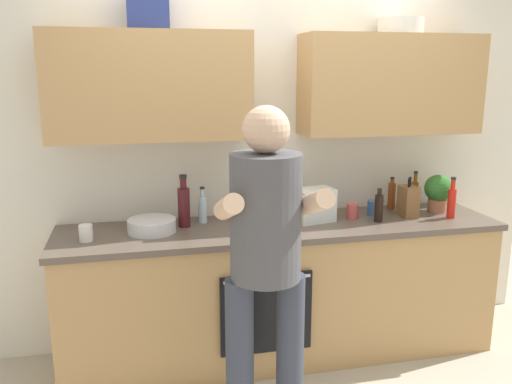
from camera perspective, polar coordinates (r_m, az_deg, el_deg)
ground_plane at (r=3.77m, az=2.67°, el=-16.79°), size 12.00×12.00×0.00m
back_wall_unit at (r=3.55m, az=1.73°, el=7.03°), size 4.00×0.38×2.50m
counter at (r=3.57m, az=2.75°, el=-10.49°), size 2.84×0.67×0.90m
person_standing at (r=2.55m, az=1.06°, el=-6.58°), size 0.49×0.45×1.72m
bottle_oil at (r=3.44m, az=-0.14°, el=-1.87°), size 0.06×0.06×0.22m
bottle_water at (r=3.46m, az=-5.75°, el=-1.77°), size 0.06×0.06×0.24m
bottle_wine at (r=3.37m, az=-7.75°, el=-1.39°), size 0.08×0.08×0.33m
bottle_hotsauce at (r=3.77m, az=20.26°, el=-0.94°), size 0.05×0.05×0.28m
bottle_soy at (r=3.55m, az=13.05°, el=-1.62°), size 0.06×0.06×0.22m
bottle_juice at (r=3.51m, az=2.59°, el=-1.10°), size 0.06×0.06×0.27m
bottle_syrup at (r=3.98m, az=16.65°, el=-0.10°), size 0.05×0.05×0.27m
bottle_vinegar at (r=3.90m, az=14.34°, el=-0.33°), size 0.05×0.05×0.23m
cup_ceramic at (r=3.61m, az=10.30°, el=-2.02°), size 0.08×0.08×0.10m
cup_coffee at (r=3.24m, az=-17.80°, el=-4.20°), size 0.08×0.08×0.10m
cup_tea at (r=3.71m, az=12.54°, el=-1.69°), size 0.09×0.09×0.10m
mixing_bowl at (r=3.32m, az=-11.12°, el=-3.55°), size 0.30×0.30×0.08m
knife_block at (r=3.73m, az=16.03°, el=-0.95°), size 0.10×0.14×0.27m
potted_herb at (r=3.90m, az=18.96°, el=0.07°), size 0.19×0.19×0.26m
grocery_bag_produce at (r=3.49m, az=6.23°, el=-1.39°), size 0.28×0.22×0.22m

